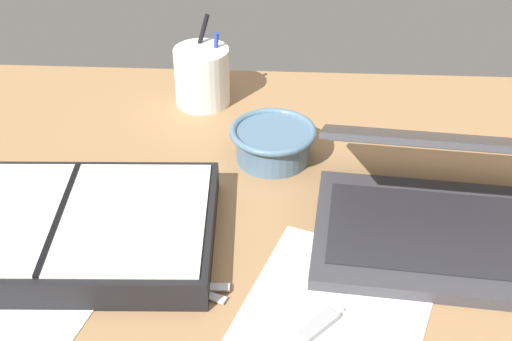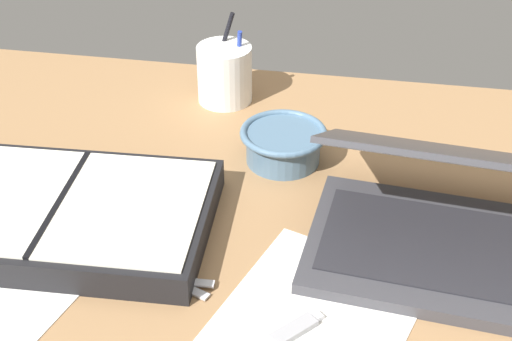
{
  "view_description": "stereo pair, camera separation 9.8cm",
  "coord_description": "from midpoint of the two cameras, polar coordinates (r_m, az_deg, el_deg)",
  "views": [
    {
      "loc": [
        1.1,
        -74.74,
        64.98
      ],
      "look_at": [
        -3.23,
        5.92,
        9.0
      ],
      "focal_mm": 50.0,
      "sensor_mm": 36.0,
      "label": 1
    },
    {
      "loc": [
        10.85,
        -73.62,
        64.98
      ],
      "look_at": [
        -3.23,
        5.92,
        9.0
      ],
      "focal_mm": 50.0,
      "sensor_mm": 36.0,
      "label": 2
    }
  ],
  "objects": [
    {
      "name": "desk_top",
      "position": [
        0.98,
        -1.17,
        -5.97
      ],
      "size": [
        140.0,
        100.0,
        2.0
      ],
      "primitive_type": "cube",
      "color": "#936D47",
      "rests_on": "ground"
    },
    {
      "name": "laptop",
      "position": [
        0.97,
        11.17,
        -2.59
      ],
      "size": [
        33.44,
        31.82,
        18.45
      ],
      "rotation": [
        0.0,
        0.0,
        -0.09
      ],
      "color": "#38383D",
      "rests_on": "desk_top"
    },
    {
      "name": "bowl",
      "position": [
        1.11,
        -1.16,
        2.2
      ],
      "size": [
        13.62,
        13.62,
        5.61
      ],
      "color": "slate",
      "rests_on": "desk_top"
    },
    {
      "name": "pen_cup",
      "position": [
        1.27,
        -6.56,
        7.46
      ],
      "size": [
        9.71,
        9.71,
        15.46
      ],
      "color": "white",
      "rests_on": "desk_top"
    },
    {
      "name": "planner",
      "position": [
        1.0,
        -18.03,
        -4.52
      ],
      "size": [
        41.98,
        27.79,
        4.69
      ],
      "rotation": [
        0.0,
        0.0,
        0.05
      ],
      "color": "black",
      "rests_on": "desk_top"
    },
    {
      "name": "scissors",
      "position": [
        0.92,
        -11.34,
        -8.92
      ],
      "size": [
        13.6,
        6.79,
        0.8
      ],
      "rotation": [
        0.0,
        0.0,
        -0.17
      ],
      "color": "#B7B7BC",
      "rests_on": "desk_top"
    },
    {
      "name": "paper_sheet_front",
      "position": [
        0.87,
        3.07,
        -11.36
      ],
      "size": [
        28.84,
        31.87,
        0.16
      ],
      "primitive_type": "cube",
      "rotation": [
        0.0,
        0.0,
        -0.33
      ],
      "color": "white",
      "rests_on": "desk_top"
    },
    {
      "name": "usb_drive",
      "position": [
        0.85,
        1.69,
        -12.4
      ],
      "size": [
        6.05,
        6.39,
        1.0
      ],
      "rotation": [
        0.0,
        0.0,
        -0.74
      ],
      "color": "#99999E",
      "rests_on": "desk_top"
    }
  ]
}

